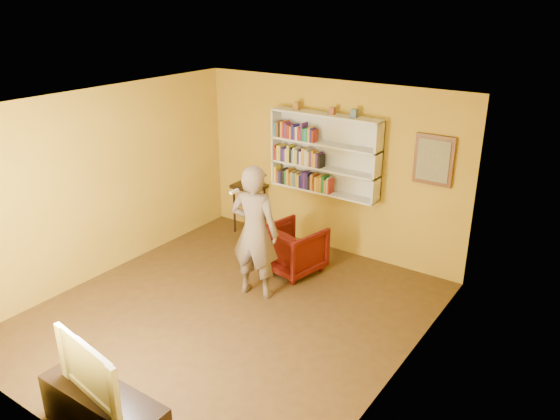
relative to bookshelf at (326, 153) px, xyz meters
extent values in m
cube|color=#422D15|center=(0.00, -2.41, -1.65)|extent=(5.30, 5.80, 0.12)
cube|color=#B88F22|center=(0.00, 0.11, -0.24)|extent=(5.30, 0.04, 2.70)
cube|color=#B88F22|center=(0.00, -4.93, -0.24)|extent=(5.30, 0.04, 2.70)
cube|color=#B88F22|center=(-2.27, -2.41, -0.24)|extent=(0.04, 5.80, 2.70)
cube|color=#B88F22|center=(2.27, -2.41, -0.24)|extent=(0.04, 5.80, 2.70)
cube|color=white|center=(0.00, -2.41, 1.14)|extent=(5.30, 5.80, 0.06)
cube|color=silver|center=(0.00, 0.07, 0.01)|extent=(1.80, 0.03, 1.20)
cube|color=silver|center=(-0.89, -0.06, 0.01)|extent=(0.03, 0.28, 1.20)
cube|color=silver|center=(0.89, -0.06, 0.01)|extent=(0.03, 0.28, 1.20)
cube|color=silver|center=(0.00, -0.06, -0.59)|extent=(1.80, 0.28, 0.03)
cube|color=silver|center=(0.00, -0.06, -0.21)|extent=(1.80, 0.28, 0.03)
cube|color=silver|center=(0.00, -0.06, 0.17)|extent=(1.80, 0.28, 0.03)
cube|color=silver|center=(0.00, -0.06, 0.61)|extent=(1.80, 0.28, 0.03)
cube|color=yellow|center=(-0.84, -0.11, -0.45)|extent=(0.04, 0.16, 0.27)
cube|color=brown|center=(-0.79, -0.10, -0.48)|extent=(0.04, 0.18, 0.21)
cube|color=navy|center=(-0.75, -0.11, -0.48)|extent=(0.04, 0.16, 0.20)
cube|color=black|center=(-0.71, -0.10, -0.46)|extent=(0.02, 0.18, 0.24)
cube|color=black|center=(-0.67, -0.10, -0.47)|extent=(0.04, 0.18, 0.23)
cube|color=#1A7537|center=(-0.64, -0.10, -0.47)|extent=(0.03, 0.18, 0.23)
cube|color=orange|center=(-0.60, -0.10, -0.45)|extent=(0.04, 0.18, 0.26)
cube|color=brown|center=(-0.55, -0.11, -0.47)|extent=(0.03, 0.16, 0.21)
cube|color=orange|center=(-0.52, -0.11, -0.46)|extent=(0.03, 0.16, 0.24)
cube|color=teal|center=(-0.48, -0.11, -0.47)|extent=(0.04, 0.17, 0.22)
cube|color=orange|center=(-0.44, -0.10, -0.46)|extent=(0.03, 0.18, 0.23)
cube|color=yellow|center=(-0.40, -0.11, -0.47)|extent=(0.03, 0.16, 0.21)
cube|color=navy|center=(-0.37, -0.12, -0.48)|extent=(0.03, 0.14, 0.19)
cube|color=navy|center=(-0.33, -0.11, -0.45)|extent=(0.04, 0.15, 0.26)
cube|color=#532674|center=(-0.29, -0.11, -0.45)|extent=(0.04, 0.15, 0.27)
cube|color=navy|center=(-0.24, -0.12, -0.45)|extent=(0.04, 0.14, 0.26)
cube|color=black|center=(-0.19, -0.11, -0.48)|extent=(0.04, 0.17, 0.21)
cube|color=orange|center=(-0.15, -0.10, -0.45)|extent=(0.04, 0.19, 0.25)
cube|color=maroon|center=(-0.11, -0.10, -0.46)|extent=(0.03, 0.18, 0.24)
cube|color=yellow|center=(-0.07, -0.10, -0.47)|extent=(0.04, 0.18, 0.23)
cube|color=orange|center=(-0.03, -0.11, -0.47)|extent=(0.03, 0.16, 0.23)
cube|color=orange|center=(0.01, -0.11, -0.45)|extent=(0.03, 0.17, 0.26)
cube|color=#1A7537|center=(0.05, -0.10, -0.45)|extent=(0.04, 0.18, 0.26)
cube|color=orange|center=(0.09, -0.10, -0.48)|extent=(0.04, 0.18, 0.21)
cube|color=silver|center=(0.13, -0.10, -0.45)|extent=(0.02, 0.18, 0.25)
cube|color=maroon|center=(0.16, -0.11, -0.47)|extent=(0.03, 0.17, 0.23)
cube|color=maroon|center=(-0.85, -0.10, -0.08)|extent=(0.03, 0.18, 0.24)
cube|color=#532674|center=(-0.82, -0.10, -0.10)|extent=(0.02, 0.19, 0.19)
cube|color=yellow|center=(-0.78, -0.10, -0.08)|extent=(0.03, 0.17, 0.24)
cube|color=yellow|center=(-0.75, -0.10, -0.08)|extent=(0.03, 0.17, 0.24)
cube|color=navy|center=(-0.70, -0.10, -0.09)|extent=(0.04, 0.17, 0.22)
cube|color=#532674|center=(-0.66, -0.10, -0.10)|extent=(0.03, 0.17, 0.21)
cube|color=silver|center=(-0.63, -0.10, -0.09)|extent=(0.03, 0.19, 0.21)
cube|color=yellow|center=(-0.59, -0.10, -0.07)|extent=(0.04, 0.17, 0.27)
cube|color=black|center=(-0.54, -0.11, -0.08)|extent=(0.03, 0.16, 0.24)
cube|color=teal|center=(-0.51, -0.10, -0.09)|extent=(0.02, 0.17, 0.22)
cube|color=silver|center=(-0.48, -0.10, -0.07)|extent=(0.03, 0.18, 0.25)
cube|color=yellow|center=(-0.44, -0.12, -0.09)|extent=(0.04, 0.15, 0.23)
cube|color=navy|center=(-0.40, -0.10, -0.09)|extent=(0.03, 0.18, 0.23)
cube|color=silver|center=(-0.36, -0.11, -0.10)|extent=(0.04, 0.15, 0.21)
cube|color=orange|center=(-0.31, -0.12, -0.07)|extent=(0.04, 0.15, 0.27)
cube|color=silver|center=(-0.27, -0.10, -0.07)|extent=(0.03, 0.17, 0.25)
cube|color=silver|center=(-0.24, -0.10, -0.07)|extent=(0.02, 0.18, 0.25)
cube|color=yellow|center=(-0.22, -0.12, -0.09)|extent=(0.03, 0.15, 0.22)
cube|color=#532674|center=(-0.18, -0.12, -0.08)|extent=(0.04, 0.15, 0.23)
cube|color=orange|center=(-0.14, -0.12, -0.07)|extent=(0.03, 0.14, 0.26)
cube|color=yellow|center=(-0.11, -0.11, -0.09)|extent=(0.03, 0.15, 0.22)
cube|color=#532674|center=(-0.07, -0.10, -0.09)|extent=(0.04, 0.18, 0.22)
cube|color=black|center=(-0.02, -0.11, -0.10)|extent=(0.04, 0.16, 0.20)
cube|color=teal|center=(-0.84, -0.10, 0.29)|extent=(0.04, 0.17, 0.22)
cube|color=brown|center=(-0.80, -0.10, 0.30)|extent=(0.04, 0.17, 0.24)
cube|color=black|center=(-0.76, -0.12, 0.29)|extent=(0.03, 0.15, 0.22)
cube|color=orange|center=(-0.72, -0.11, 0.30)|extent=(0.03, 0.16, 0.25)
cube|color=maroon|center=(-0.68, -0.10, 0.30)|extent=(0.03, 0.18, 0.25)
cube|color=#532674|center=(-0.64, -0.12, 0.30)|extent=(0.04, 0.15, 0.23)
cube|color=maroon|center=(-0.59, -0.11, 0.29)|extent=(0.04, 0.17, 0.21)
cube|color=orange|center=(-0.55, -0.12, 0.28)|extent=(0.03, 0.14, 0.20)
cube|color=navy|center=(-0.51, -0.10, 0.29)|extent=(0.04, 0.18, 0.22)
cube|color=#532674|center=(-0.47, -0.10, 0.28)|extent=(0.03, 0.18, 0.20)
cube|color=silver|center=(-0.44, -0.12, 0.28)|extent=(0.04, 0.15, 0.20)
cube|color=maroon|center=(-0.39, -0.11, 0.28)|extent=(0.04, 0.15, 0.19)
cube|color=#532674|center=(-0.35, -0.10, 0.31)|extent=(0.03, 0.18, 0.27)
cube|color=#1A7537|center=(-0.31, -0.10, 0.28)|extent=(0.03, 0.19, 0.20)
cube|color=teal|center=(-0.28, -0.11, 0.28)|extent=(0.03, 0.15, 0.20)
cube|color=#1A7537|center=(-0.25, -0.10, 0.28)|extent=(0.03, 0.18, 0.21)
cube|color=orange|center=(-0.21, -0.10, 0.29)|extent=(0.03, 0.17, 0.22)
cube|color=navy|center=(-0.18, -0.12, 0.28)|extent=(0.03, 0.14, 0.21)
cube|color=maroon|center=(-0.15, -0.11, 0.28)|extent=(0.03, 0.15, 0.19)
cube|color=olive|center=(-0.51, -0.06, 0.68)|extent=(0.09, 0.09, 0.12)
cube|color=brown|center=(0.11, -0.06, 0.67)|extent=(0.08, 0.08, 0.11)
cube|color=#486079|center=(0.47, -0.06, 0.68)|extent=(0.09, 0.09, 0.12)
cube|color=#5A3219|center=(1.65, 0.06, 0.16)|extent=(0.55, 0.04, 0.70)
cube|color=gray|center=(1.65, 0.03, 0.16)|extent=(0.45, 0.02, 0.58)
cylinder|color=black|center=(-1.60, -0.31, -1.19)|extent=(0.04, 0.04, 0.80)
cylinder|color=black|center=(-1.18, -0.31, -1.19)|extent=(0.04, 0.04, 0.80)
cylinder|color=black|center=(-1.60, -0.01, -1.19)|extent=(0.04, 0.04, 0.80)
cylinder|color=black|center=(-1.18, -0.01, -1.19)|extent=(0.04, 0.04, 0.80)
cube|color=black|center=(-1.39, -0.16, -0.76)|extent=(0.53, 0.40, 0.06)
cylinder|color=maroon|center=(-1.39, -0.16, -0.72)|extent=(0.11, 0.11, 0.02)
cylinder|color=maroon|center=(-1.39, -0.16, -0.64)|extent=(0.03, 0.03, 0.14)
ellipsoid|color=maroon|center=(-1.39, -0.16, -0.52)|extent=(0.15, 0.15, 0.10)
cylinder|color=#FFE1AE|center=(-1.31, -0.16, -0.53)|extent=(0.01, 0.01, 0.11)
cylinder|color=#FFE1AE|center=(-1.33, -0.12, -0.53)|extent=(0.01, 0.01, 0.11)
cylinder|color=#FFE1AE|center=(-1.36, -0.09, -0.53)|extent=(0.01, 0.01, 0.11)
cylinder|color=#FFE1AE|center=(-1.40, -0.08, -0.53)|extent=(0.01, 0.01, 0.11)
cylinder|color=#FFE1AE|center=(-1.44, -0.10, -0.53)|extent=(0.01, 0.01, 0.11)
cylinder|color=#FFE1AE|center=(-1.46, -0.14, -0.53)|extent=(0.01, 0.01, 0.11)
cylinder|color=#FFE1AE|center=(-1.46, -0.18, -0.53)|extent=(0.01, 0.01, 0.11)
cylinder|color=#FFE1AE|center=(-1.44, -0.22, -0.53)|extent=(0.01, 0.01, 0.11)
cylinder|color=#FFE1AE|center=(-1.40, -0.23, -0.53)|extent=(0.01, 0.01, 0.11)
cylinder|color=#FFE1AE|center=(-1.36, -0.23, -0.53)|extent=(0.01, 0.01, 0.11)
cylinder|color=#FFE1AE|center=(-1.33, -0.20, -0.53)|extent=(0.01, 0.01, 0.11)
imported|color=#3F0404|center=(0.02, -0.93, -1.23)|extent=(0.91, 0.93, 0.72)
imported|color=brown|center=(-0.03, -1.79, -0.67)|extent=(0.75, 0.56, 1.85)
cube|color=silver|center=(-0.19, -2.00, -0.07)|extent=(0.04, 0.15, 0.04)
cube|color=black|center=(0.38, -4.66, -1.35)|extent=(1.37, 0.41, 0.49)
imported|color=black|center=(0.38, -4.66, -0.82)|extent=(0.99, 0.27, 0.57)
camera|label=1|loc=(4.00, -7.02, 2.27)|focal=35.00mm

